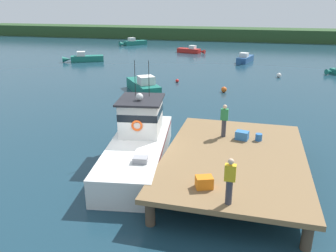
{
  "coord_description": "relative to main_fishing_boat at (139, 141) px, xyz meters",
  "views": [
    {
      "loc": [
        5.38,
        -13.93,
        7.44
      ],
      "look_at": [
        1.2,
        2.32,
        1.4
      ],
      "focal_mm": 36.7,
      "sensor_mm": 36.0,
      "label": 1
    }
  ],
  "objects": [
    {
      "name": "ground_plane",
      "position": [
        -0.12,
        -0.88,
        -1.01
      ],
      "size": [
        200.0,
        200.0,
        0.0
      ],
      "primitive_type": "plane",
      "color": "#193847"
    },
    {
      "name": "dock",
      "position": [
        4.68,
        -0.88,
        0.07
      ],
      "size": [
        6.0,
        9.0,
        1.2
      ],
      "color": "#4C3D2D",
      "rests_on": "ground"
    },
    {
      "name": "main_fishing_boat",
      "position": [
        0.0,
        0.0,
        0.0
      ],
      "size": [
        3.71,
        9.96,
        4.8
      ],
      "color": "silver",
      "rests_on": "ground"
    },
    {
      "name": "crate_single_far",
      "position": [
        4.88,
        1.03,
        0.4
      ],
      "size": [
        0.67,
        0.55,
        0.41
      ],
      "primitive_type": "cube",
      "rotation": [
        0.0,
        0.0,
        -0.19
      ],
      "color": "#3370B2",
      "rests_on": "dock"
    },
    {
      "name": "crate_single_by_cleat",
      "position": [
        3.82,
        -4.01,
        0.41
      ],
      "size": [
        0.72,
        0.63,
        0.43
      ],
      "primitive_type": "cube",
      "rotation": [
        0.0,
        0.0,
        0.37
      ],
      "color": "orange",
      "rests_on": "dock"
    },
    {
      "name": "bait_bucket",
      "position": [
        5.67,
        1.08,
        0.36
      ],
      "size": [
        0.32,
        0.32,
        0.34
      ],
      "primitive_type": "cylinder",
      "color": "#2866B2",
      "rests_on": "dock"
    },
    {
      "name": "deckhand_by_the_boat",
      "position": [
        3.98,
        1.2,
        1.05
      ],
      "size": [
        0.36,
        0.22,
        1.63
      ],
      "color": "#383842",
      "rests_on": "dock"
    },
    {
      "name": "deckhand_further_back",
      "position": [
        4.75,
        -4.84,
        1.05
      ],
      "size": [
        0.36,
        0.22,
        1.63
      ],
      "color": "#383842",
      "rests_on": "dock"
    },
    {
      "name": "moored_boat_outer_mooring",
      "position": [
        3.7,
        31.94,
        -0.57
      ],
      "size": [
        2.17,
        5.09,
        1.27
      ],
      "color": "#285184",
      "rests_on": "ground"
    },
    {
      "name": "moored_boat_mid_harbor",
      "position": [
        -4.87,
        38.93,
        -0.61
      ],
      "size": [
        4.64,
        2.14,
        1.16
      ],
      "color": "red",
      "rests_on": "ground"
    },
    {
      "name": "moored_boat_off_the_point",
      "position": [
        -17.06,
        27.1,
        -0.54
      ],
      "size": [
        5.17,
        3.41,
        1.35
      ],
      "color": "#196B5B",
      "rests_on": "ground"
    },
    {
      "name": "moored_boat_near_channel",
      "position": [
        -3.92,
        12.82,
        -0.46
      ],
      "size": [
        4.74,
        5.82,
        1.6
      ],
      "color": "#196B5B",
      "rests_on": "ground"
    },
    {
      "name": "moored_boat_far_right",
      "position": [
        -17.17,
        46.71,
        -0.54
      ],
      "size": [
        4.37,
        4.73,
        1.37
      ],
      "color": "#196B5B",
      "rests_on": "ground"
    },
    {
      "name": "mooring_buoy_inshore",
      "position": [
        7.68,
        22.76,
        -0.77
      ],
      "size": [
        0.47,
        0.47,
        0.47
      ],
      "primitive_type": "sphere",
      "color": "silver",
      "rests_on": "ground"
    },
    {
      "name": "mooring_buoy_spare_mooring",
      "position": [
        2.7,
        14.95,
        -0.76
      ],
      "size": [
        0.49,
        0.49,
        0.49
      ],
      "primitive_type": "sphere",
      "color": "#EA5B19",
      "rests_on": "ground"
    },
    {
      "name": "mooring_buoy_outer",
      "position": [
        -2.17,
        17.76,
        -0.84
      ],
      "size": [
        0.34,
        0.34,
        0.34
      ],
      "primitive_type": "sphere",
      "color": "red",
      "rests_on": "ground"
    },
    {
      "name": "far_shoreline",
      "position": [
        -0.12,
        61.12,
        0.19
      ],
      "size": [
        120.0,
        8.0,
        2.4
      ],
      "primitive_type": "cube",
      "color": "#284723",
      "rests_on": "ground"
    }
  ]
}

